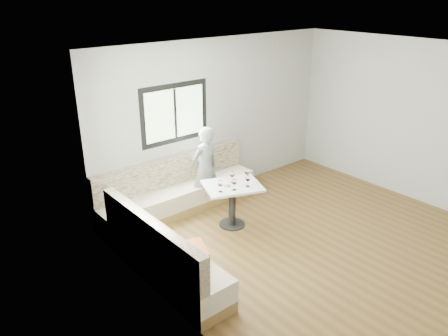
# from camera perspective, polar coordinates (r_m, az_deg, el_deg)

# --- Properties ---
(room) EXTENTS (5.01, 5.01, 2.81)m
(room) POSITION_cam_1_polar(r_m,az_deg,el_deg) (6.17, 12.80, 1.52)
(room) COLOR brown
(room) RESTS_ON ground
(banquette) EXTENTS (2.90, 2.80, 0.95)m
(banquette) POSITION_cam_1_polar(r_m,az_deg,el_deg) (6.72, -6.73, -6.39)
(banquette) COLOR brown
(banquette) RESTS_ON ground
(table) EXTENTS (1.05, 0.94, 0.71)m
(table) POSITION_cam_1_polar(r_m,az_deg,el_deg) (6.89, 1.09, -3.57)
(table) COLOR black
(table) RESTS_ON ground
(person) EXTENTS (0.56, 0.39, 1.46)m
(person) POSITION_cam_1_polar(r_m,az_deg,el_deg) (7.38, -2.46, -0.05)
(person) COLOR slate
(person) RESTS_ON ground
(olive_ramekin) EXTENTS (0.11, 0.11, 0.04)m
(olive_ramekin) POSITION_cam_1_polar(r_m,az_deg,el_deg) (6.78, 0.17, -2.15)
(olive_ramekin) COLOR white
(olive_ramekin) RESTS_ON table
(wine_glass_a) EXTENTS (0.08, 0.08, 0.19)m
(wine_glass_a) POSITION_cam_1_polar(r_m,az_deg,el_deg) (6.54, -0.47, -2.07)
(wine_glass_a) COLOR white
(wine_glass_a) RESTS_ON table
(wine_glass_b) EXTENTS (0.08, 0.08, 0.19)m
(wine_glass_b) POSITION_cam_1_polar(r_m,az_deg,el_deg) (6.59, 1.35, -1.84)
(wine_glass_b) COLOR white
(wine_glass_b) RESTS_ON table
(wine_glass_c) EXTENTS (0.08, 0.08, 0.19)m
(wine_glass_c) POSITION_cam_1_polar(r_m,az_deg,el_deg) (6.72, 3.14, -1.40)
(wine_glass_c) COLOR white
(wine_glass_c) RESTS_ON table
(wine_glass_d) EXTENTS (0.08, 0.08, 0.19)m
(wine_glass_d) POSITION_cam_1_polar(r_m,az_deg,el_deg) (6.85, 1.08, -0.88)
(wine_glass_d) COLOR white
(wine_glass_d) RESTS_ON table
(wine_glass_e) EXTENTS (0.08, 0.08, 0.19)m
(wine_glass_e) POSITION_cam_1_polar(r_m,az_deg,el_deg) (6.95, 3.03, -0.55)
(wine_glass_e) COLOR white
(wine_glass_e) RESTS_ON table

